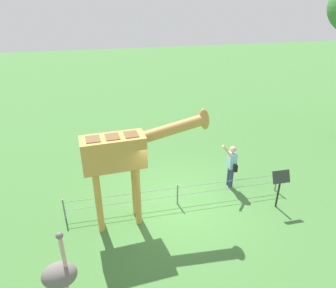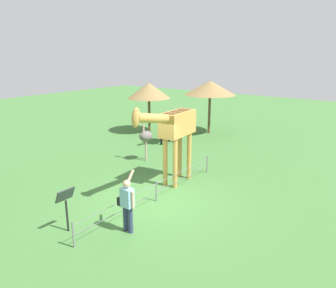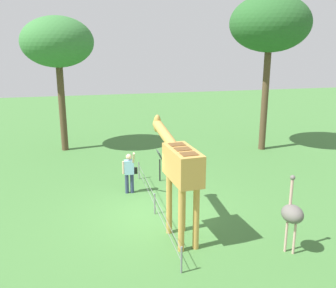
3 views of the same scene
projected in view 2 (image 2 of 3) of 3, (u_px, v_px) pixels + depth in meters
The scene contains 9 objects.
ground_plane at pixel (155, 200), 11.42m from camera, with size 60.00×60.00×0.00m, color #427538.
giraffe at pixel (174, 128), 12.27m from camera, with size 3.67×0.83×3.35m.
visitor at pixel (127, 202), 9.21m from camera, with size 0.59×0.58×1.75m.
zebra at pixel (167, 123), 18.26m from camera, with size 1.81×0.50×1.66m.
ostrich at pixel (146, 136), 15.40m from camera, with size 0.70×0.56×2.25m.
shade_hut_near at pixel (149, 91), 20.56m from camera, with size 2.69×2.69×3.16m.
shade_hut_far at pixel (210, 88), 20.23m from camera, with size 3.16×3.16×3.30m.
info_sign at pixel (66, 201), 9.22m from camera, with size 0.56×0.21×1.32m.
wire_fence at pixel (156, 190), 11.27m from camera, with size 7.05×0.05×0.75m.
Camera 2 is at (8.15, 6.58, 4.96)m, focal length 35.06 mm.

